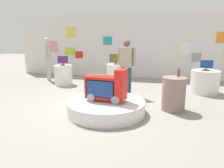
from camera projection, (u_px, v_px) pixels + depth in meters
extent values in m
plane|color=gray|center=(99.00, 105.00, 5.69)|extent=(30.00, 30.00, 0.00)
cube|color=silver|center=(125.00, 46.00, 9.42)|extent=(10.24, 0.10, 2.83)
cube|color=white|center=(185.00, 49.00, 8.83)|extent=(0.46, 0.02, 0.53)
cube|color=yellow|center=(70.00, 33.00, 9.78)|extent=(0.43, 0.02, 0.44)
cube|color=#9ECC33|center=(70.00, 51.00, 9.99)|extent=(0.53, 0.02, 0.34)
cube|color=gray|center=(197.00, 57.00, 8.80)|extent=(0.37, 0.02, 0.36)
cube|color=red|center=(79.00, 55.00, 9.93)|extent=(0.38, 0.02, 0.31)
cube|color=teal|center=(107.00, 41.00, 9.48)|extent=(0.41, 0.02, 0.37)
cube|color=pink|center=(53.00, 47.00, 10.13)|extent=(0.51, 0.02, 0.52)
cube|color=orange|center=(222.00, 37.00, 8.42)|extent=(0.40, 0.02, 0.42)
cylinder|color=silver|center=(106.00, 107.00, 5.08)|extent=(1.88, 1.88, 0.31)
cylinder|color=gray|center=(94.00, 96.00, 5.13)|extent=(0.25, 0.44, 0.19)
cylinder|color=gray|center=(118.00, 98.00, 4.92)|extent=(0.25, 0.44, 0.19)
cube|color=red|center=(106.00, 88.00, 4.97)|extent=(1.00, 0.50, 0.54)
cube|color=red|center=(121.00, 73.00, 4.76)|extent=(0.26, 0.39, 0.19)
cube|color=black|center=(100.00, 89.00, 4.82)|extent=(0.69, 0.11, 0.40)
cube|color=navy|center=(100.00, 89.00, 4.82)|extent=(0.65, 0.11, 0.36)
cube|color=#B2B2B7|center=(106.00, 75.00, 4.91)|extent=(0.76, 0.14, 0.02)
cylinder|color=silver|center=(63.00, 75.00, 8.08)|extent=(0.68, 0.68, 0.75)
cylinder|color=black|center=(63.00, 65.00, 8.00)|extent=(0.17, 0.17, 0.02)
cylinder|color=black|center=(63.00, 64.00, 7.99)|extent=(0.04, 0.04, 0.07)
cube|color=black|center=(63.00, 60.00, 7.95)|extent=(0.37, 0.16, 0.26)
cube|color=#561E6B|center=(62.00, 60.00, 7.93)|extent=(0.34, 0.12, 0.24)
cylinder|color=silver|center=(116.00, 74.00, 8.39)|extent=(0.72, 0.72, 0.75)
cylinder|color=black|center=(116.00, 64.00, 8.31)|extent=(0.18, 0.18, 0.02)
cylinder|color=black|center=(116.00, 63.00, 8.30)|extent=(0.04, 0.04, 0.05)
cube|color=black|center=(116.00, 58.00, 8.26)|extent=(0.49, 0.07, 0.31)
cube|color=brown|center=(116.00, 58.00, 8.24)|extent=(0.45, 0.05, 0.28)
cylinder|color=silver|center=(205.00, 82.00, 6.86)|extent=(0.89, 0.89, 0.75)
cylinder|color=black|center=(206.00, 70.00, 6.78)|extent=(0.24, 0.24, 0.02)
cylinder|color=black|center=(206.00, 69.00, 6.77)|extent=(0.04, 0.04, 0.05)
cube|color=silver|center=(206.00, 64.00, 6.73)|extent=(0.41, 0.07, 0.28)
cube|color=navy|center=(207.00, 64.00, 6.71)|extent=(0.38, 0.05, 0.25)
cylinder|color=gray|center=(174.00, 94.00, 5.23)|extent=(0.57, 0.57, 0.84)
cylinder|color=gray|center=(175.00, 78.00, 5.14)|extent=(0.60, 0.60, 0.02)
cylinder|color=brown|center=(179.00, 73.00, 5.21)|extent=(0.06, 0.06, 0.17)
cylinder|color=brown|center=(179.00, 69.00, 5.18)|extent=(0.03, 0.03, 0.06)
cylinder|color=#194751|center=(129.00, 81.00, 6.56)|extent=(0.12, 0.12, 0.90)
cylinder|color=#194751|center=(123.00, 81.00, 6.63)|extent=(0.12, 0.12, 0.90)
cube|color=gray|center=(127.00, 57.00, 6.43)|extent=(0.40, 0.25, 0.59)
sphere|color=brown|center=(127.00, 43.00, 6.34)|extent=(0.20, 0.20, 0.20)
cylinder|color=gray|center=(134.00, 57.00, 6.34)|extent=(0.08, 0.08, 0.53)
cylinder|color=gray|center=(119.00, 56.00, 6.51)|extent=(0.08, 0.08, 0.53)
cylinder|color=#B2ADA3|center=(48.00, 69.00, 8.84)|extent=(0.12, 0.12, 0.94)
cylinder|color=#B2ADA3|center=(49.00, 70.00, 8.66)|extent=(0.12, 0.12, 0.94)
cube|color=#B2ADA3|center=(47.00, 51.00, 8.58)|extent=(0.40, 0.42, 0.61)
sphere|color=beige|center=(47.00, 40.00, 8.48)|extent=(0.20, 0.20, 0.20)
cylinder|color=#B2ADA3|center=(46.00, 50.00, 8.78)|extent=(0.08, 0.08, 0.55)
cylinder|color=#B2ADA3|center=(49.00, 51.00, 8.37)|extent=(0.08, 0.08, 0.55)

